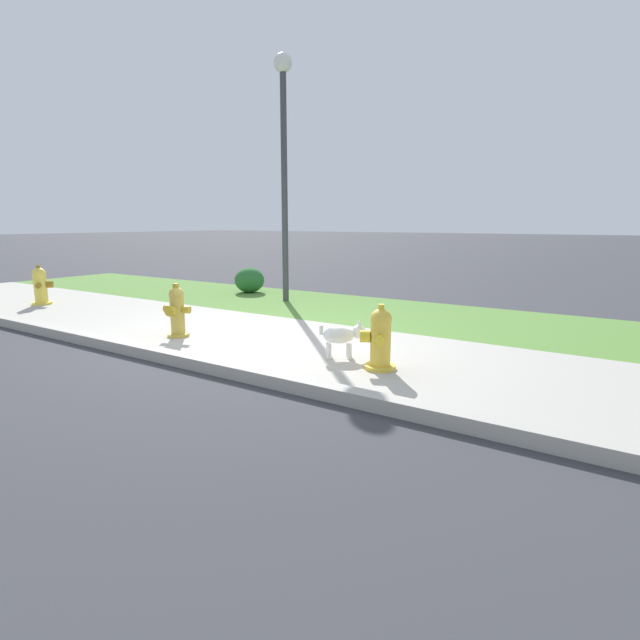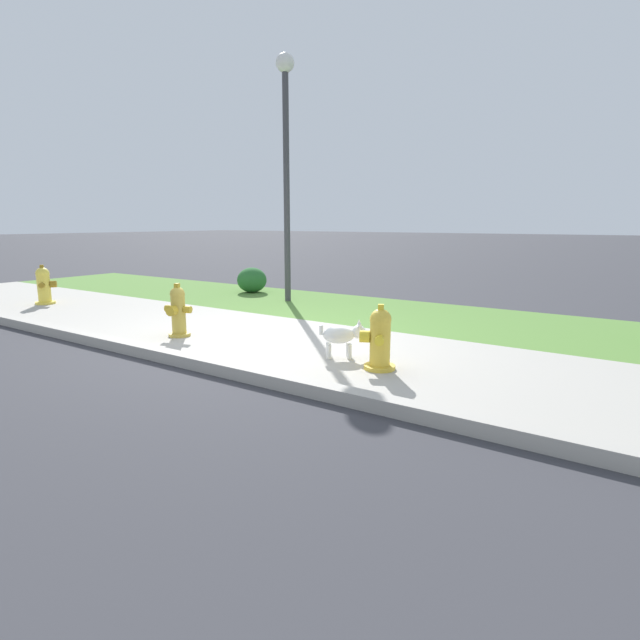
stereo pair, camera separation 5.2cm
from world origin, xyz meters
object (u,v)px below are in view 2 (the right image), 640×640
object	(u,v)px
fire_hydrant_by_grass_verge	(44,286)
small_white_dog	(343,336)
fire_hydrant_at_driveway	(380,339)
fire_hydrant_far_end	(178,312)
shrub_bush_near_lamp	(252,280)
street_lamp	(286,140)

from	to	relation	value
fire_hydrant_by_grass_verge	small_white_dog	size ratio (longest dim) A/B	1.61
fire_hydrant_at_driveway	fire_hydrant_far_end	size ratio (longest dim) A/B	0.96
small_white_dog	fire_hydrant_by_grass_verge	bearing A→B (deg)	142.88
fire_hydrant_far_end	shrub_bush_near_lamp	xyz separation A→B (m)	(-1.97, 3.61, -0.07)
fire_hydrant_far_end	small_white_dog	xyz separation A→B (m)	(2.26, 0.30, -0.08)
street_lamp	fire_hydrant_by_grass_verge	bearing A→B (deg)	-140.99
fire_hydrant_far_end	shrub_bush_near_lamp	distance (m)	4.11
street_lamp	shrub_bush_near_lamp	world-z (taller)	street_lamp
fire_hydrant_by_grass_verge	shrub_bush_near_lamp	world-z (taller)	fire_hydrant_by_grass_verge
fire_hydrant_by_grass_verge	fire_hydrant_at_driveway	bearing A→B (deg)	36.50
street_lamp	shrub_bush_near_lamp	xyz separation A→B (m)	(-1.33, 0.50, -2.59)
fire_hydrant_at_driveway	street_lamp	distance (m)	5.19
fire_hydrant_by_grass_verge	street_lamp	world-z (taller)	street_lamp
fire_hydrant_by_grass_verge	small_white_dog	world-z (taller)	fire_hydrant_by_grass_verge
fire_hydrant_at_driveway	small_white_dog	size ratio (longest dim) A/B	1.51
fire_hydrant_at_driveway	street_lamp	bearing A→B (deg)	24.56
fire_hydrant_at_driveway	shrub_bush_near_lamp	xyz separation A→B (m)	(-4.75, 3.47, -0.05)
fire_hydrant_far_end	shrub_bush_near_lamp	bearing A→B (deg)	-78.48
fire_hydrant_at_driveway	fire_hydrant_far_end	xyz separation A→B (m)	(-2.78, -0.13, 0.02)
fire_hydrant_by_grass_verge	street_lamp	size ratio (longest dim) A/B	0.17
fire_hydrant_at_driveway	shrub_bush_near_lamp	distance (m)	5.89
shrub_bush_near_lamp	fire_hydrant_at_driveway	bearing A→B (deg)	-36.17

